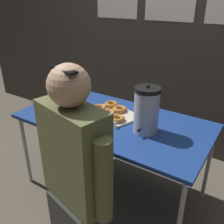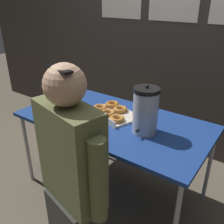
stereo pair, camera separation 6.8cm
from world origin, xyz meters
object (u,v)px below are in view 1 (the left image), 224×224
(coffee_urn, at_px, (146,110))
(person_seated, at_px, (76,175))
(donut_box, at_px, (112,112))
(cell_phone, at_px, (58,110))

(coffee_urn, bearing_deg, person_seated, -106.60)
(donut_box, bearing_deg, person_seated, -55.13)
(cell_phone, bearing_deg, donut_box, 25.54)
(cell_phone, xyz_separation_m, person_seated, (0.61, -0.49, -0.09))
(donut_box, height_order, coffee_urn, coffee_urn)
(coffee_urn, distance_m, cell_phone, 0.81)
(cell_phone, bearing_deg, coffee_urn, 7.94)
(donut_box, relative_size, coffee_urn, 1.30)
(cell_phone, distance_m, person_seated, 0.79)
(donut_box, bearing_deg, coffee_urn, 3.90)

